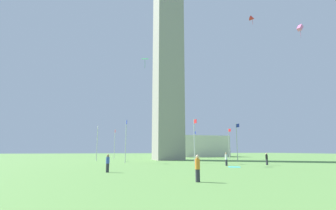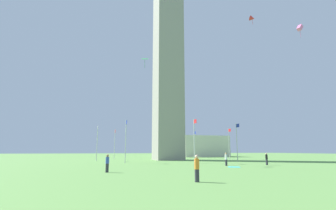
% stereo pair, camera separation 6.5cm
% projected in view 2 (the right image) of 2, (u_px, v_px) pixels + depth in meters
% --- Properties ---
extents(ground_plane, '(260.00, 260.00, 0.00)m').
position_uv_depth(ground_plane, '(168.00, 160.00, 53.69)').
color(ground_plane, '#609347').
extents(obelisk_monument, '(5.76, 5.76, 52.38)m').
position_uv_depth(obelisk_monument, '(168.00, 43.00, 58.29)').
color(obelisk_monument, gray).
rests_on(obelisk_monument, ground).
extents(flagpole_n, '(1.12, 0.14, 7.02)m').
position_uv_depth(flagpole_n, '(194.00, 138.00, 40.52)').
color(flagpole_n, silver).
rests_on(flagpole_n, ground).
extents(flagpole_ne, '(1.12, 0.14, 7.02)m').
position_uv_depth(flagpole_ne, '(237.00, 140.00, 47.46)').
color(flagpole_ne, silver).
rests_on(flagpole_ne, ground).
extents(flagpole_e, '(1.12, 0.14, 7.02)m').
position_uv_depth(flagpole_e, '(229.00, 142.00, 58.42)').
color(flagpole_e, silver).
rests_on(flagpole_e, ground).
extents(flagpole_se, '(1.12, 0.14, 7.02)m').
position_uv_depth(flagpole_se, '(194.00, 143.00, 66.96)').
color(flagpole_se, silver).
rests_on(flagpole_se, ground).
extents(flagpole_s, '(1.12, 0.14, 7.02)m').
position_uv_depth(flagpole_s, '(152.00, 143.00, 68.09)').
color(flagpole_s, silver).
rests_on(flagpole_s, ground).
extents(flagpole_sw, '(1.12, 0.14, 7.02)m').
position_uv_depth(flagpole_sw, '(115.00, 142.00, 61.14)').
color(flagpole_sw, silver).
rests_on(flagpole_sw, ground).
extents(flagpole_w, '(1.12, 0.14, 7.02)m').
position_uv_depth(flagpole_w, '(97.00, 141.00, 50.19)').
color(flagpole_w, silver).
rests_on(flagpole_w, ground).
extents(flagpole_nw, '(1.12, 0.14, 7.02)m').
position_uv_depth(flagpole_nw, '(126.00, 139.00, 41.64)').
color(flagpole_nw, silver).
rests_on(flagpole_nw, ground).
extents(person_white_shirt, '(0.32, 0.32, 1.71)m').
position_uv_depth(person_white_shirt, '(226.00, 159.00, 33.64)').
color(person_white_shirt, '#2D2D38').
rests_on(person_white_shirt, ground).
extents(person_blue_shirt, '(0.32, 0.32, 1.63)m').
position_uv_depth(person_blue_shirt, '(107.00, 163.00, 23.55)').
color(person_blue_shirt, '#2D2D38').
rests_on(person_blue_shirt, ground).
extents(person_black_shirt, '(0.32, 0.32, 1.67)m').
position_uv_depth(person_black_shirt, '(267.00, 159.00, 35.32)').
color(person_black_shirt, '#2D2D38').
rests_on(person_black_shirt, ground).
extents(person_orange_shirt, '(0.32, 0.32, 1.71)m').
position_uv_depth(person_orange_shirt, '(197.00, 168.00, 16.43)').
color(person_orange_shirt, '#2D2D38').
rests_on(person_orange_shirt, ground).
extents(kite_green_diamond, '(1.17, 1.24, 1.69)m').
position_uv_depth(kite_green_diamond, '(145.00, 59.00, 39.31)').
color(kite_green_diamond, green).
extents(kite_pink_box, '(0.71, 1.01, 1.81)m').
position_uv_depth(kite_pink_box, '(300.00, 28.00, 33.23)').
color(kite_pink_box, pink).
extents(kite_red_delta, '(1.47, 1.45, 1.89)m').
position_uv_depth(kite_red_delta, '(252.00, 18.00, 48.39)').
color(kite_red_delta, red).
extents(distant_building, '(29.11, 14.91, 6.54)m').
position_uv_depth(distant_building, '(191.00, 147.00, 91.04)').
color(distant_building, beige).
rests_on(distant_building, ground).
extents(picnic_blanket_near_first_person, '(2.22, 2.03, 0.01)m').
position_uv_depth(picnic_blanket_near_first_person, '(234.00, 167.00, 31.01)').
color(picnic_blanket_near_first_person, '#33C6D1').
rests_on(picnic_blanket_near_first_person, ground).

